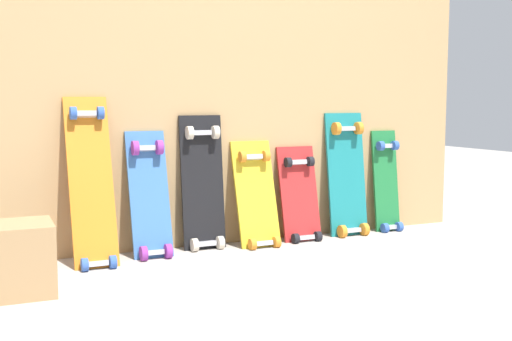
{
  "coord_description": "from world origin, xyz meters",
  "views": [
    {
      "loc": [
        -1.33,
        -3.06,
        0.75
      ],
      "look_at": [
        0.0,
        -0.07,
        0.39
      ],
      "focal_mm": 44.87,
      "sensor_mm": 36.0,
      "label": 1
    }
  ],
  "objects": [
    {
      "name": "ground_plane",
      "position": [
        0.0,
        0.0,
        0.0
      ],
      "size": [
        12.0,
        12.0,
        0.0
      ],
      "primitive_type": "plane",
      "color": "#B2AAA0"
    },
    {
      "name": "plywood_wall_panel",
      "position": [
        0.0,
        0.07,
        0.71
      ],
      "size": [
        2.66,
        0.04,
        1.43
      ],
      "primitive_type": "cube",
      "color": "tan",
      "rests_on": "ground"
    },
    {
      "name": "skateboard_orange",
      "position": [
        -0.84,
        -0.09,
        0.35
      ],
      "size": [
        0.2,
        0.31,
        0.84
      ],
      "color": "orange",
      "rests_on": "ground"
    },
    {
      "name": "skateboard_blue",
      "position": [
        -0.56,
        -0.05,
        0.27
      ],
      "size": [
        0.19,
        0.23,
        0.67
      ],
      "color": "#386BAD",
      "rests_on": "ground"
    },
    {
      "name": "skateboard_black",
      "position": [
        -0.27,
        -0.0,
        0.31
      ],
      "size": [
        0.22,
        0.15,
        0.74
      ],
      "color": "black",
      "rests_on": "ground"
    },
    {
      "name": "skateboard_yellow",
      "position": [
        0.01,
        -0.06,
        0.24
      ],
      "size": [
        0.22,
        0.23,
        0.61
      ],
      "color": "gold",
      "rests_on": "ground"
    },
    {
      "name": "skateboard_red",
      "position": [
        0.28,
        -0.03,
        0.22
      ],
      "size": [
        0.22,
        0.19,
        0.58
      ],
      "color": "#B22626",
      "rests_on": "ground"
    },
    {
      "name": "skateboard_teal",
      "position": [
        0.59,
        -0.02,
        0.31
      ],
      "size": [
        0.23,
        0.17,
        0.74
      ],
      "color": "#197A7F",
      "rests_on": "ground"
    },
    {
      "name": "skateboard_green",
      "position": [
        0.86,
        -0.01,
        0.26
      ],
      "size": [
        0.16,
        0.15,
        0.65
      ],
      "color": "#1E7238",
      "rests_on": "ground"
    },
    {
      "name": "wooden_crate",
      "position": [
        -1.19,
        -0.46,
        0.14
      ],
      "size": [
        0.28,
        0.28,
        0.28
      ],
      "primitive_type": "cube",
      "rotation": [
        0.0,
        0.0,
        -0.01
      ],
      "color": "tan",
      "rests_on": "ground"
    }
  ]
}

